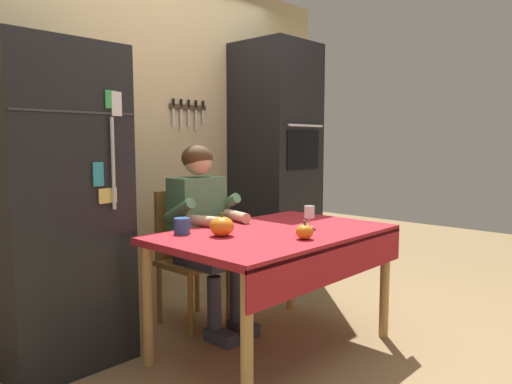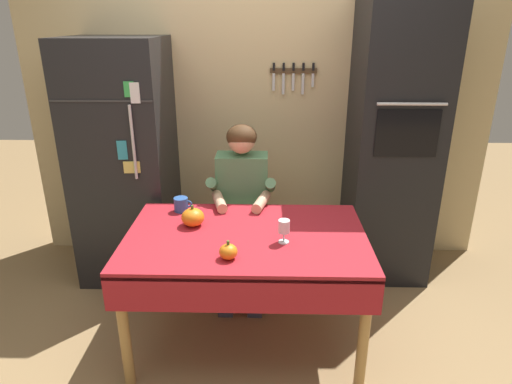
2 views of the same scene
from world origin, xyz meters
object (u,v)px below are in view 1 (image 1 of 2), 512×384
Objects in this scene: wine_glass at (309,213)px; pumpkin_medium at (305,232)px; coffee_mug at (182,226)px; wall_oven at (275,167)px; chair_behind_person at (186,250)px; seated_person at (204,221)px; dining_table at (277,245)px; pumpkin_large at (222,226)px; refrigerator at (52,206)px.

pumpkin_medium is (-0.30, -0.19, -0.05)m from wine_glass.
coffee_mug is 0.78m from wine_glass.
chair_behind_person is at bearing -173.29° from wall_oven.
wine_glass is (0.65, -0.42, 0.05)m from coffee_mug.
wine_glass is at bearing -68.07° from seated_person.
wall_oven is 1.50× the size of dining_table.
coffee_mug is 0.86× the size of pumpkin_large.
chair_behind_person is at bearing 67.74° from pumpkin_large.
pumpkin_medium reaches higher than dining_table.
wall_oven is at bearing 6.71° from chair_behind_person.
chair_behind_person is 6.81× the size of wine_glass.
pumpkin_medium is at bearing -133.66° from wall_oven.
seated_person is 0.55m from pumpkin_large.
wine_glass is (1.17, -0.95, -0.07)m from refrigerator.
wine_glass is at bearing 32.60° from pumpkin_medium.
pumpkin_medium is at bearing -52.70° from refrigerator.
coffee_mug is at bearing -158.95° from wall_oven.
seated_person reaches higher than pumpkin_large.
seated_person is 0.46m from coffee_mug.
refrigerator is 0.98m from pumpkin_large.
coffee_mug is (-0.38, -0.44, 0.27)m from chair_behind_person.
seated_person is at bearing 88.44° from pumpkin_medium.
chair_behind_person is 8.95× the size of pumpkin_medium.
pumpkin_large is (-0.27, -0.66, 0.28)m from chair_behind_person.
pumpkin_medium is (0.87, -1.14, -0.12)m from refrigerator.
dining_table is (-1.05, -0.92, -0.39)m from wall_oven.
wine_glass is 0.99× the size of pumpkin_large.
wall_oven is at bearing 50.01° from wine_glass.
pumpkin_medium is at bearing -91.56° from seated_person.
chair_behind_person reaches higher than coffee_mug.
pumpkin_large is at bearing 157.75° from dining_table.
coffee_mug is at bearing 141.12° from dining_table.
coffee_mug is (-1.49, -0.57, -0.26)m from wall_oven.
pumpkin_medium is at bearing -147.40° from wine_glass.
refrigerator is at bearing 137.09° from dining_table.
pumpkin_large reaches higher than pumpkin_medium.
chair_behind_person is 0.75× the size of seated_person.
wall_oven is at bearing 16.09° from seated_person.
dining_table is 0.29m from wine_glass.
seated_person is 9.00× the size of pumpkin_large.
refrigerator is 13.01× the size of pumpkin_large.
wall_oven is at bearing 1.13° from refrigerator.
refrigerator is 1.32m from dining_table.
coffee_mug is (-0.38, -0.25, 0.05)m from seated_person.
seated_person reaches higher than pumpkin_medium.
wine_glass is (0.27, -0.68, 0.09)m from seated_person.
wall_oven reaches higher than coffee_mug.
wine_glass is at bearing -32.95° from coffee_mug.
pumpkin_large reaches higher than dining_table.
wall_oven reaches higher than refrigerator.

